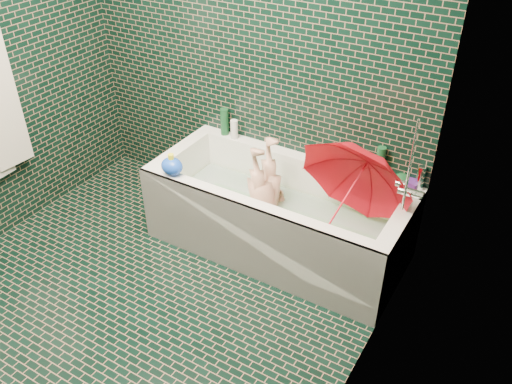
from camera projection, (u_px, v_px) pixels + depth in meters
The scene contains 18 objects.
floor at pixel (129, 315), 3.24m from camera, with size 2.80×2.80×0.00m, color black.
wall_back at pixel (249, 43), 3.53m from camera, with size 2.80×2.80×0.00m, color black.
wall_right at pixel (353, 212), 1.99m from camera, with size 2.80×2.80×0.00m, color black.
bathtub at pixel (277, 222), 3.64m from camera, with size 1.70×0.75×0.55m.
bath_mat at pixel (278, 227), 3.69m from camera, with size 1.35×0.47×0.01m, color #3AD129.
water at pixel (279, 210), 3.61m from camera, with size 1.48×0.53×0.00m, color silver.
faucet at pixel (409, 186), 2.99m from camera, with size 0.18×0.19×0.55m.
child at pixel (267, 207), 3.62m from camera, with size 0.34×0.22×0.93m, color tan.
umbrella at pixel (346, 197), 3.19m from camera, with size 0.70×0.70×0.61m, color red.
soap_bottle_a at pixel (400, 183), 3.42m from camera, with size 0.09×0.09×0.24m, color white.
soap_bottle_b at pixel (408, 189), 3.37m from camera, with size 0.09×0.09×0.20m, color #451D6D.
soap_bottle_c at pixel (397, 186), 3.39m from camera, with size 0.13×0.13×0.17m, color #134323.
bottle_right_tall at pixel (380, 163), 3.42m from camera, with size 0.06×0.06×0.22m, color #134323.
bottle_right_pump at pixel (421, 178), 3.32m from camera, with size 0.05×0.05×0.16m, color silver.
bottle_left_tall at pixel (225, 122), 3.91m from camera, with size 0.06×0.06×0.20m, color #134323.
bottle_left_short at pixel (234, 129), 3.88m from camera, with size 0.05×0.05×0.14m, color white.
rubber_duck at pixel (379, 174), 3.42m from camera, with size 0.13×0.11×0.10m.
bath_toy at pixel (172, 166), 3.47m from camera, with size 0.18×0.16×0.15m.
Camera 1 is at (1.81, -1.56, 2.42)m, focal length 38.00 mm.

